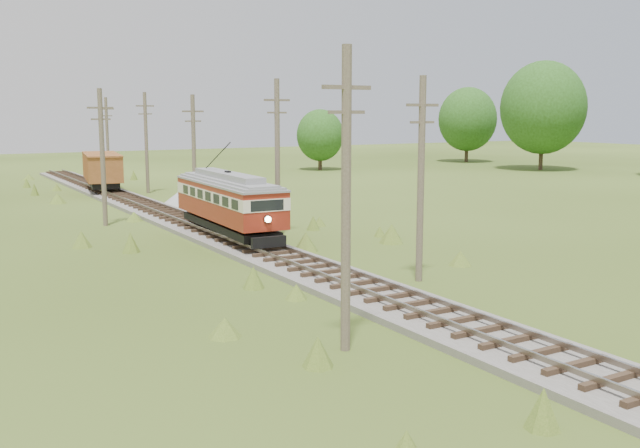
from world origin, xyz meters
TOP-DOWN VIEW (x-y plane):
  - railbed_main at (0.00, 34.00)m, footprint 3.60×96.00m
  - streetcar at (-0.00, 30.70)m, footprint 2.99×10.98m
  - gondola at (0.00, 59.32)m, footprint 4.28×9.25m
  - gravel_pile at (3.16, 47.48)m, footprint 2.94×3.12m
  - utility_pole_r_2 at (3.30, 18.00)m, footprint 1.60×0.30m
  - utility_pole_r_3 at (3.20, 31.00)m, footprint 1.60×0.30m
  - utility_pole_r_4 at (3.00, 44.00)m, footprint 1.60×0.30m
  - utility_pole_r_5 at (3.40, 57.00)m, footprint 1.60×0.30m
  - utility_pole_r_6 at (3.20, 70.00)m, footprint 1.60×0.30m
  - utility_pole_l_a at (-4.20, 12.00)m, footprint 1.60×0.30m
  - utility_pole_l_b at (-4.50, 40.00)m, footprint 1.60×0.30m
  - tree_right_4 at (54.00, 58.00)m, footprint 10.50×10.50m
  - tree_right_5 at (56.00, 74.00)m, footprint 8.40×8.40m
  - tree_mid_b at (30.00, 72.00)m, footprint 5.88×5.88m

SIDE VIEW (x-z plane):
  - railbed_main at x=0.00m, z-range -0.09..0.48m
  - gravel_pile at x=3.16m, z-range -0.03..1.04m
  - gondola at x=0.00m, z-range 0.68..3.64m
  - streetcar at x=0.00m, z-range -0.11..4.87m
  - utility_pole_r_4 at x=3.00m, z-range 0.12..8.52m
  - tree_mid_b at x=30.00m, z-range 0.54..8.12m
  - utility_pole_r_2 at x=3.30m, z-range 0.12..8.72m
  - utility_pole_l_b at x=-4.50m, z-range 0.12..8.72m
  - utility_pole_r_6 at x=3.20m, z-range 0.12..8.82m
  - utility_pole_r_5 at x=3.40m, z-range 0.13..9.03m
  - utility_pole_r_3 at x=3.20m, z-range 0.13..9.13m
  - utility_pole_l_a at x=-4.20m, z-range 0.13..9.13m
  - tree_right_5 at x=56.00m, z-range 0.78..11.60m
  - tree_right_4 at x=54.00m, z-range 0.98..14.51m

